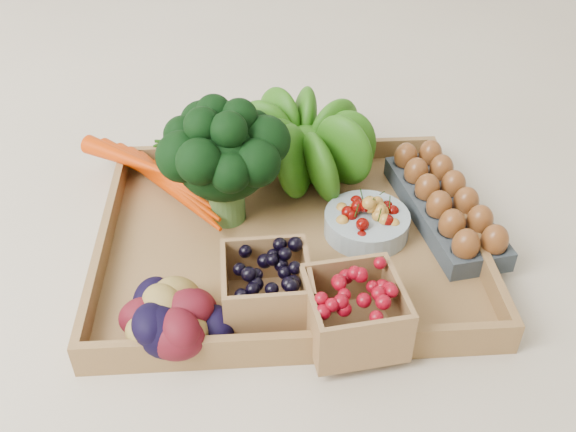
{
  "coord_description": "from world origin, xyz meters",
  "views": [
    {
      "loc": [
        -0.05,
        -0.74,
        0.64
      ],
      "look_at": [
        0.0,
        0.0,
        0.06
      ],
      "focal_mm": 40.0,
      "sensor_mm": 36.0,
      "label": 1
    }
  ],
  "objects": [
    {
      "name": "cherry_bowl",
      "position": [
        0.12,
        0.01,
        0.03
      ],
      "size": [
        0.13,
        0.13,
        0.03
      ],
      "primitive_type": "cylinder",
      "color": "#8C9EA5",
      "rests_on": "tray"
    },
    {
      "name": "tray",
      "position": [
        0.0,
        0.0,
        0.01
      ],
      "size": [
        0.55,
        0.45,
        0.01
      ],
      "primitive_type": "cube",
      "color": "olive",
      "rests_on": "ground"
    },
    {
      "name": "egg_carton",
      "position": [
        0.25,
        0.04,
        0.03
      ],
      "size": [
        0.14,
        0.29,
        0.03
      ],
      "primitive_type": "cube",
      "rotation": [
        0.0,
        0.0,
        0.16
      ],
      "color": "#353D43",
      "rests_on": "tray"
    },
    {
      "name": "carrots",
      "position": [
        -0.19,
        0.12,
        0.04
      ],
      "size": [
        0.22,
        0.16,
        0.05
      ],
      "primitive_type": null,
      "color": "#C23201",
      "rests_on": "tray"
    },
    {
      "name": "ground",
      "position": [
        0.0,
        0.0,
        0.0
      ],
      "size": [
        4.0,
        4.0,
        0.0
      ],
      "primitive_type": "plane",
      "color": "beige",
      "rests_on": "ground"
    },
    {
      "name": "punnet_raspberry",
      "position": [
        0.07,
        -0.19,
        0.05
      ],
      "size": [
        0.13,
        0.13,
        0.08
      ],
      "primitive_type": "cube",
      "rotation": [
        0.0,
        0.0,
        0.13
      ],
      "color": "maroon",
      "rests_on": "tray"
    },
    {
      "name": "potatoes",
      "position": [
        -0.16,
        -0.19,
        0.06
      ],
      "size": [
        0.16,
        0.16,
        0.09
      ],
      "primitive_type": null,
      "color": "#470B14",
      "rests_on": "tray"
    },
    {
      "name": "broccoli",
      "position": [
        -0.09,
        0.06,
        0.09
      ],
      "size": [
        0.18,
        0.18,
        0.14
      ],
      "primitive_type": null,
      "color": "black",
      "rests_on": "tray"
    },
    {
      "name": "punnet_blackberry",
      "position": [
        -0.04,
        -0.14,
        0.05
      ],
      "size": [
        0.12,
        0.12,
        0.08
      ],
      "primitive_type": "cube",
      "rotation": [
        0.0,
        0.0,
        0.03
      ],
      "color": "black",
      "rests_on": "tray"
    },
    {
      "name": "lettuce",
      "position": [
        0.04,
        0.16,
        0.09
      ],
      "size": [
        0.16,
        0.16,
        0.16
      ],
      "primitive_type": "sphere",
      "color": "#24540D",
      "rests_on": "tray"
    }
  ]
}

